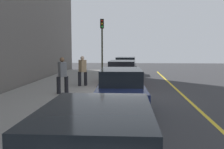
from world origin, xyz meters
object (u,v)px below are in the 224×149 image
object	(u,v)px
parked_car_red	(122,73)
pedestrian_grey_coat	(62,74)
pedestrian_tan_coat	(82,70)
traffic_light_pole	(102,38)
parked_car_charcoal	(126,66)
parked_car_navy	(121,88)

from	to	relation	value
parked_car_red	pedestrian_grey_coat	xyz separation A→B (m)	(4.44, -2.74, 0.32)
parked_car_red	pedestrian_tan_coat	world-z (taller)	pedestrian_tan_coat
pedestrian_tan_coat	traffic_light_pole	world-z (taller)	traffic_light_pole
pedestrian_grey_coat	traffic_light_pole	xyz separation A→B (m)	(-7.71, 1.11, 2.00)
parked_car_charcoal	parked_car_red	distance (m)	6.33
parked_car_charcoal	parked_car_navy	xyz separation A→B (m)	(12.91, 0.05, 0.00)
parked_car_red	pedestrian_tan_coat	distance (m)	2.86
traffic_light_pole	parked_car_charcoal	bearing A→B (deg)	150.42
parked_car_red	traffic_light_pole	bearing A→B (deg)	-153.56
pedestrian_tan_coat	pedestrian_grey_coat	bearing A→B (deg)	-10.44
parked_car_charcoal	parked_car_red	size ratio (longest dim) A/B	0.93
parked_car_navy	traffic_light_pole	xyz separation A→B (m)	(-9.86, -1.78, 2.32)
parked_car_charcoal	traffic_light_pole	world-z (taller)	traffic_light_pole
parked_car_charcoal	pedestrian_grey_coat	distance (m)	11.14
parked_car_red	parked_car_navy	distance (m)	6.59
parked_car_charcoal	parked_car_navy	world-z (taller)	same
parked_car_charcoal	pedestrian_tan_coat	bearing A→B (deg)	-16.18
parked_car_red	parked_car_navy	size ratio (longest dim) A/B	1.04
parked_car_charcoal	pedestrian_grey_coat	xyz separation A→B (m)	(10.76, -2.84, 0.33)
parked_car_navy	pedestrian_grey_coat	size ratio (longest dim) A/B	2.63
traffic_light_pole	parked_car_navy	bearing A→B (deg)	10.23
parked_car_red	parked_car_charcoal	bearing A→B (deg)	179.07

